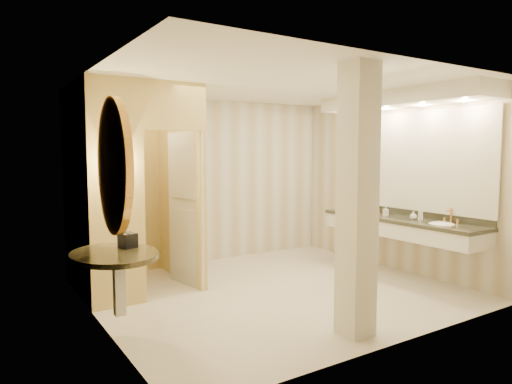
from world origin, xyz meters
TOP-DOWN VIEW (x-y plane):
  - floor at (0.00, 0.00)m, footprint 4.50×4.50m
  - ceiling at (0.00, 0.00)m, footprint 4.50×4.50m
  - wall_back at (0.00, 2.00)m, footprint 4.50×0.02m
  - wall_front at (0.00, -2.00)m, footprint 4.50×0.02m
  - wall_left at (-2.25, 0.00)m, footprint 0.02×4.00m
  - wall_right at (2.25, 0.00)m, footprint 0.02×4.00m
  - toilet_closet at (-1.11, 0.97)m, footprint 1.50×1.55m
  - wall_sconce at (-1.93, 0.43)m, footprint 0.14×0.14m
  - vanity at (1.98, -0.40)m, footprint 0.75×2.74m
  - console_shelf at (-2.21, -0.48)m, footprint 1.01×1.01m
  - pillar at (-0.16, -1.62)m, footprint 0.30×0.30m
  - tissue_box at (-2.05, -0.34)m, footprint 0.19×0.19m
  - toilet at (-1.61, 1.30)m, footprint 0.59×0.79m
  - soap_bottle_a at (1.93, -0.14)m, footprint 0.09×0.09m
  - soap_bottle_b at (1.94, -0.63)m, footprint 0.13×0.13m
  - soap_bottle_c at (1.95, -0.75)m, footprint 0.07×0.08m

SIDE VIEW (x-z plane):
  - floor at x=0.00m, z-range 0.00..0.00m
  - toilet at x=-1.61m, z-range 0.00..0.71m
  - soap_bottle_b at x=1.94m, z-range 0.88..1.00m
  - tissue_box at x=-2.05m, z-range 0.88..1.02m
  - soap_bottle_a at x=1.93m, z-range 0.88..1.02m
  - soap_bottle_c at x=1.95m, z-range 0.88..1.06m
  - console_shelf at x=-2.21m, z-range 0.37..2.32m
  - wall_back at x=0.00m, z-range 0.00..2.70m
  - wall_front at x=0.00m, z-range 0.00..2.70m
  - wall_left at x=-2.25m, z-range 0.00..2.70m
  - wall_right at x=2.25m, z-range 0.00..2.70m
  - pillar at x=-0.16m, z-range 0.00..2.70m
  - toilet_closet at x=-1.11m, z-range 0.04..2.74m
  - vanity at x=1.98m, z-range 0.58..2.67m
  - wall_sconce at x=-1.93m, z-range 1.52..1.94m
  - ceiling at x=0.00m, z-range 2.70..2.70m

